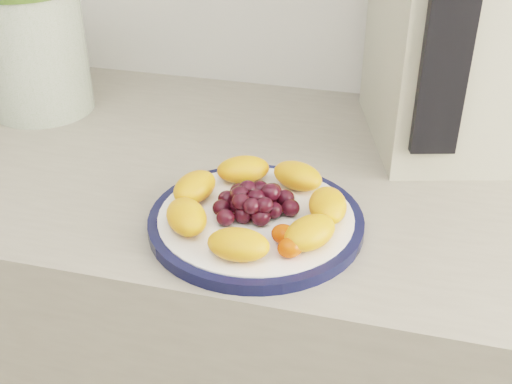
# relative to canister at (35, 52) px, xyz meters

# --- Properties ---
(counter) EXTENTS (3.50, 0.60, 0.90)m
(counter) POSITION_rel_canister_xyz_m (0.36, -0.09, -0.55)
(counter) COLOR gray
(counter) RESTS_ON floor
(plate_rim) EXTENTS (0.26, 0.26, 0.01)m
(plate_rim) POSITION_rel_canister_xyz_m (0.44, -0.25, -0.09)
(plate_rim) COLOR black
(plate_rim) RESTS_ON counter
(plate_face) EXTENTS (0.24, 0.24, 0.02)m
(plate_face) POSITION_rel_canister_xyz_m (0.44, -0.25, -0.09)
(plate_face) COLOR white
(plate_face) RESTS_ON counter
(canister) EXTENTS (0.21, 0.21, 0.20)m
(canister) POSITION_rel_canister_xyz_m (0.00, 0.00, 0.00)
(canister) COLOR #2A560D
(canister) RESTS_ON counter
(appliance_body) EXTENTS (0.27, 0.32, 0.35)m
(appliance_body) POSITION_rel_canister_xyz_m (0.65, 0.06, 0.07)
(appliance_body) COLOR #AFAC96
(appliance_body) RESTS_ON counter
(appliance_panel) EXTENTS (0.06, 0.04, 0.26)m
(appliance_panel) POSITION_rel_canister_xyz_m (0.64, -0.09, 0.08)
(appliance_panel) COLOR black
(appliance_panel) RESTS_ON appliance_body
(fruit_plate) EXTENTS (0.23, 0.22, 0.04)m
(fruit_plate) POSITION_rel_canister_xyz_m (0.44, -0.25, -0.07)
(fruit_plate) COLOR orange
(fruit_plate) RESTS_ON plate_face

